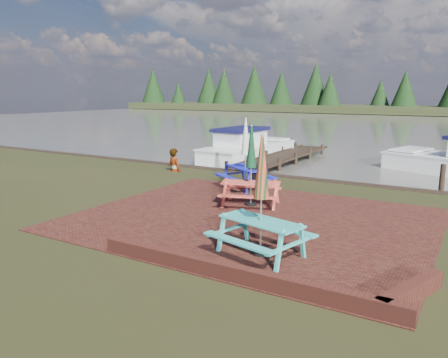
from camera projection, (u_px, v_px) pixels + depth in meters
ground at (233, 229)px, 10.72m from camera, size 120.00×120.00×0.00m
paving at (252, 219)px, 11.57m from camera, size 9.00×7.50×0.02m
brick_wall at (272, 278)px, 7.58m from camera, size 6.21×1.79×0.30m
water at (423, 127)px, 41.92m from camera, size 120.00×60.00×0.02m
picnic_table_teal at (261, 215)px, 8.88m from camera, size 2.12×1.98×2.47m
picnic_table_red at (251, 178)px, 12.79m from camera, size 2.11×2.00×2.37m
picnic_table_blue at (245, 164)px, 15.16m from camera, size 2.31×2.24×2.43m
chalkboard at (258, 177)px, 14.99m from camera, size 0.58×0.75×0.88m
jetty at (283, 157)px, 21.96m from camera, size 1.76×9.08×1.00m
boat_jetty at (247, 149)px, 22.83m from camera, size 2.64×6.65×1.89m
person at (174, 149)px, 18.40m from camera, size 0.82×0.67×1.93m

